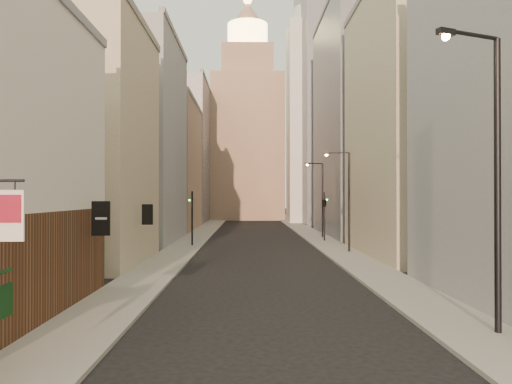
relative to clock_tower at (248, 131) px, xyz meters
name	(u,v)px	position (x,y,z in m)	size (l,w,h in m)	color
sidewalk_left	(204,232)	(-5.50, -37.00, -17.56)	(3.00, 140.00, 0.15)	gray
sidewalk_right	(307,232)	(7.50, -37.00, -17.56)	(3.00, 140.00, 0.15)	gray
left_bldg_beige	(84,145)	(-11.00, -66.00, -9.63)	(8.00, 12.00, 16.00)	tan
left_bldg_grey	(137,142)	(-11.00, -50.00, -7.63)	(8.00, 16.00, 20.00)	gray
left_bldg_tan	(166,167)	(-11.00, -32.00, -9.13)	(8.00, 18.00, 17.00)	#97745B
left_bldg_wingrid	(185,154)	(-11.00, -12.00, -5.63)	(8.00, 20.00, 24.00)	gray
right_bldg_beige	(417,125)	(13.00, -62.00, -7.63)	(8.00, 16.00, 20.00)	tan
right_bldg_wingrid	(359,124)	(13.00, -42.00, -4.63)	(8.00, 20.00, 26.00)	gray
highrise	(357,74)	(19.00, -14.00, 8.02)	(21.00, 23.00, 51.20)	gray
clock_tower	(248,131)	(0.00, 0.00, 0.00)	(14.00, 14.00, 44.90)	#97745B
white_tower	(311,115)	(11.00, -14.00, 0.97)	(8.00, 8.00, 41.50)	silver
streetlamp_near	(492,165)	(7.96, -83.77, -12.06)	(2.43, 1.13, 9.76)	black
streetlamp_mid	(346,195)	(7.96, -60.04, -13.00)	(2.11, 0.56, 8.11)	black
streetlamp_far	(321,195)	(7.94, -46.11, -12.98)	(2.07, 0.81, 8.14)	black
traffic_light_left	(192,209)	(-4.95, -54.74, -14.21)	(0.55, 0.43, 5.00)	black
traffic_light_right	(324,203)	(7.67, -50.47, -13.75)	(0.82, 0.82, 5.00)	black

